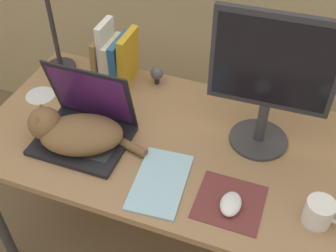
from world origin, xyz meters
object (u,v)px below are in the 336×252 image
object	(u,v)px
laptop	(85,126)
notepad	(160,182)
external_monitor	(271,78)
book_row	(115,57)
computer_mouse	(231,204)
cat	(74,132)
webcam	(157,74)
cd_disc	(40,96)
mug	(320,213)

from	to	relation	value
laptop	notepad	world-z (taller)	laptop
laptop	external_monitor	bearing A→B (deg)	18.28
laptop	book_row	world-z (taller)	laptop
computer_mouse	book_row	xyz separation A→B (m)	(-0.62, 0.49, 0.09)
book_row	notepad	xyz separation A→B (m)	(0.38, -0.47, -0.10)
cat	notepad	distance (m)	0.35
computer_mouse	webcam	bearing A→B (deg)	130.77
cd_disc	mug	bearing A→B (deg)	-11.70
notepad	mug	world-z (taller)	mug
notepad	cd_disc	xyz separation A→B (m)	(-0.62, 0.26, -0.00)
external_monitor	cd_disc	bearing A→B (deg)	-176.84
webcam	computer_mouse	bearing A→B (deg)	-49.23
cat	mug	world-z (taller)	cat
notepad	webcam	bearing A→B (deg)	112.42
book_row	cat	bearing A→B (deg)	-84.98
cat	book_row	size ratio (longest dim) A/B	1.62
cat	cd_disc	world-z (taller)	cat
cat	laptop	bearing A→B (deg)	75.80
webcam	external_monitor	bearing A→B (deg)	-22.45
book_row	mug	world-z (taller)	book_row
computer_mouse	cat	bearing A→B (deg)	172.46
cat	notepad	size ratio (longest dim) A/B	1.46
mug	webcam	bearing A→B (deg)	145.99
laptop	cat	bearing A→B (deg)	-104.20
cd_disc	notepad	bearing A→B (deg)	-22.34
mug	cd_disc	xyz separation A→B (m)	(-1.12, 0.23, -0.04)
laptop	webcam	size ratio (longest dim) A/B	4.07
cat	mug	distance (m)	0.84
book_row	mug	distance (m)	0.99
notepad	computer_mouse	bearing A→B (deg)	-4.59
computer_mouse	mug	xyz separation A→B (m)	(0.26, 0.04, 0.02)
laptop	book_row	distance (m)	0.37
laptop	external_monitor	xyz separation A→B (m)	(0.59, 0.20, 0.23)
computer_mouse	webcam	world-z (taller)	webcam
webcam	mug	size ratio (longest dim) A/B	0.64
book_row	mug	size ratio (longest dim) A/B	2.07
external_monitor	computer_mouse	bearing A→B (deg)	-93.99
laptop	mug	size ratio (longest dim) A/B	2.59
laptop	webcam	distance (m)	0.41
cat	computer_mouse	distance (m)	0.59
laptop	notepad	bearing A→B (deg)	-18.22
book_row	computer_mouse	bearing A→B (deg)	-38.55
laptop	notepad	xyz separation A→B (m)	(0.33, -0.11, -0.05)
notepad	external_monitor	bearing A→B (deg)	49.14
notepad	mug	bearing A→B (deg)	2.73
external_monitor	computer_mouse	xyz separation A→B (m)	(-0.02, -0.32, -0.26)
laptop	cat	size ratio (longest dim) A/B	0.77
external_monitor	book_row	size ratio (longest dim) A/B	1.96
external_monitor	book_row	world-z (taller)	external_monitor
external_monitor	mug	bearing A→B (deg)	-50.14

